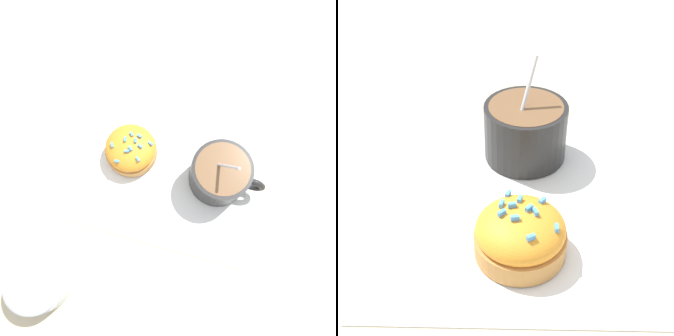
% 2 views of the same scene
% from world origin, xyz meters
% --- Properties ---
extents(ground_plane, '(3.00, 3.00, 0.00)m').
position_xyz_m(ground_plane, '(0.00, 0.00, 0.00)').
color(ground_plane, '#C6B793').
extents(paper_napkin, '(0.31, 0.28, 0.00)m').
position_xyz_m(paper_napkin, '(0.00, 0.00, 0.00)').
color(paper_napkin, white).
rests_on(paper_napkin, ground_plane).
extents(coffee_cup, '(0.11, 0.09, 0.11)m').
position_xyz_m(coffee_cup, '(-0.07, 0.01, 0.04)').
color(coffee_cup, black).
rests_on(coffee_cup, paper_napkin).
extents(frosted_pastry, '(0.08, 0.08, 0.05)m').
position_xyz_m(frosted_pastry, '(0.07, -0.00, 0.02)').
color(frosted_pastry, '#C18442').
rests_on(frosted_pastry, paper_napkin).
extents(sugar_bowl, '(0.08, 0.08, 0.07)m').
position_xyz_m(sugar_bowl, '(0.14, 0.22, 0.03)').
color(sugar_bowl, silver).
rests_on(sugar_bowl, ground_plane).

